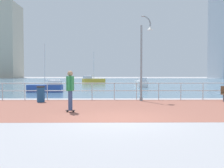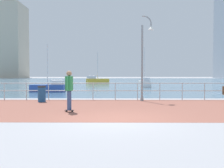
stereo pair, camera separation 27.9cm
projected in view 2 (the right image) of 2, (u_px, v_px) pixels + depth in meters
ground at (115, 83)px, 48.89m from camera, size 220.00×220.00×0.00m
brick_paving at (115, 108)px, 11.96m from camera, size 28.00×7.43×0.01m
harbor_water at (115, 81)px, 60.63m from camera, size 180.00×88.00×0.00m
waterfront_railing at (115, 88)px, 15.64m from camera, size 25.25×0.06×1.08m
lamppost at (145, 54)px, 14.87m from camera, size 0.77×0.51×5.13m
skateboarder at (69, 87)px, 10.53m from camera, size 0.41×0.56×1.75m
trash_bin at (42, 94)px, 14.44m from camera, size 0.46×0.46×0.93m
sailboat_yellow at (144, 83)px, 31.36m from camera, size 1.31×3.67×5.08m
sailboat_teal at (49, 87)px, 22.63m from camera, size 3.14×1.12×4.35m
sailboat_red at (97, 81)px, 43.75m from camera, size 4.07×2.83×5.53m
tower_beige at (11, 41)px, 114.13m from camera, size 11.59×13.91×35.38m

